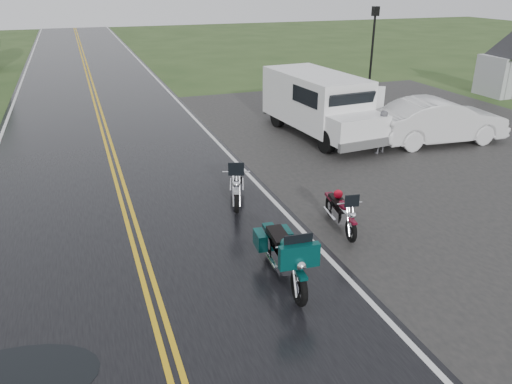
{
  "coord_description": "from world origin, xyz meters",
  "views": [
    {
      "loc": [
        -0.84,
        -8.09,
        5.6
      ],
      "look_at": [
        2.8,
        2.0,
        1.0
      ],
      "focal_mm": 35.0,
      "sensor_mm": 36.0,
      "label": 1
    }
  ],
  "objects_px": {
    "visitor_center": "(509,48)",
    "lamp_post_far_right": "(372,55)",
    "motorcycle_silver": "(236,191)",
    "sedan_white": "(439,122)",
    "person_at_van": "(381,133)",
    "motorcycle_teal": "(300,274)",
    "van_white": "(328,120)",
    "motorcycle_red": "(352,222)"
  },
  "relations": [
    {
      "from": "motorcycle_silver",
      "to": "sedan_white",
      "type": "xyz_separation_m",
      "value": [
        8.81,
        3.31,
        0.15
      ]
    },
    {
      "from": "motorcycle_silver",
      "to": "lamp_post_far_right",
      "type": "relative_size",
      "value": 0.49
    },
    {
      "from": "sedan_white",
      "to": "lamp_post_far_right",
      "type": "height_order",
      "value": "lamp_post_far_right"
    },
    {
      "from": "visitor_center",
      "to": "van_white",
      "type": "height_order",
      "value": "visitor_center"
    },
    {
      "from": "motorcycle_silver",
      "to": "motorcycle_red",
      "type": "bearing_deg",
      "value": -31.84
    },
    {
      "from": "motorcycle_silver",
      "to": "van_white",
      "type": "distance_m",
      "value": 5.72
    },
    {
      "from": "motorcycle_teal",
      "to": "lamp_post_far_right",
      "type": "relative_size",
      "value": 0.53
    },
    {
      "from": "van_white",
      "to": "lamp_post_far_right",
      "type": "distance_m",
      "value": 8.67
    },
    {
      "from": "motorcycle_red",
      "to": "motorcycle_teal",
      "type": "height_order",
      "value": "motorcycle_teal"
    },
    {
      "from": "person_at_van",
      "to": "motorcycle_red",
      "type": "bearing_deg",
      "value": 30.78
    },
    {
      "from": "motorcycle_teal",
      "to": "motorcycle_silver",
      "type": "height_order",
      "value": "motorcycle_teal"
    },
    {
      "from": "motorcycle_silver",
      "to": "sedan_white",
      "type": "distance_m",
      "value": 9.42
    },
    {
      "from": "motorcycle_red",
      "to": "sedan_white",
      "type": "distance_m",
      "value": 8.88
    },
    {
      "from": "motorcycle_teal",
      "to": "lamp_post_far_right",
      "type": "height_order",
      "value": "lamp_post_far_right"
    },
    {
      "from": "visitor_center",
      "to": "motorcycle_teal",
      "type": "height_order",
      "value": "visitor_center"
    },
    {
      "from": "person_at_van",
      "to": "lamp_post_far_right",
      "type": "bearing_deg",
      "value": -139.91
    },
    {
      "from": "visitor_center",
      "to": "person_at_van",
      "type": "height_order",
      "value": "visitor_center"
    },
    {
      "from": "lamp_post_far_right",
      "to": "van_white",
      "type": "bearing_deg",
      "value": -131.04
    },
    {
      "from": "person_at_van",
      "to": "sedan_white",
      "type": "height_order",
      "value": "sedan_white"
    },
    {
      "from": "visitor_center",
      "to": "van_white",
      "type": "bearing_deg",
      "value": -157.29
    },
    {
      "from": "van_white",
      "to": "lamp_post_far_right",
      "type": "xyz_separation_m",
      "value": [
        5.65,
        6.49,
        1.06
      ]
    },
    {
      "from": "motorcycle_red",
      "to": "motorcycle_teal",
      "type": "distance_m",
      "value": 2.76
    },
    {
      "from": "sedan_white",
      "to": "lamp_post_far_right",
      "type": "bearing_deg",
      "value": -5.74
    },
    {
      "from": "visitor_center",
      "to": "sedan_white",
      "type": "height_order",
      "value": "visitor_center"
    },
    {
      "from": "van_white",
      "to": "sedan_white",
      "type": "bearing_deg",
      "value": -8.9
    },
    {
      "from": "visitor_center",
      "to": "motorcycle_silver",
      "type": "relative_size",
      "value": 7.24
    },
    {
      "from": "motorcycle_teal",
      "to": "van_white",
      "type": "height_order",
      "value": "van_white"
    },
    {
      "from": "motorcycle_silver",
      "to": "person_at_van",
      "type": "height_order",
      "value": "person_at_van"
    },
    {
      "from": "motorcycle_teal",
      "to": "person_at_van",
      "type": "distance_m",
      "value": 9.45
    },
    {
      "from": "lamp_post_far_right",
      "to": "sedan_white",
      "type": "bearing_deg",
      "value": -100.42
    },
    {
      "from": "visitor_center",
      "to": "motorcycle_red",
      "type": "distance_m",
      "value": 19.23
    },
    {
      "from": "visitor_center",
      "to": "motorcycle_red",
      "type": "bearing_deg",
      "value": -143.56
    },
    {
      "from": "motorcycle_red",
      "to": "van_white",
      "type": "bearing_deg",
      "value": 76.18
    },
    {
      "from": "motorcycle_silver",
      "to": "sedan_white",
      "type": "height_order",
      "value": "sedan_white"
    },
    {
      "from": "visitor_center",
      "to": "lamp_post_far_right",
      "type": "height_order",
      "value": "visitor_center"
    },
    {
      "from": "motorcycle_red",
      "to": "lamp_post_far_right",
      "type": "bearing_deg",
      "value": 65.42
    },
    {
      "from": "sedan_white",
      "to": "lamp_post_far_right",
      "type": "relative_size",
      "value": 1.09
    },
    {
      "from": "visitor_center",
      "to": "motorcycle_teal",
      "type": "relative_size",
      "value": 6.79
    },
    {
      "from": "motorcycle_silver",
      "to": "lamp_post_far_right",
      "type": "xyz_separation_m",
      "value": [
        10.06,
        10.1,
        1.59
      ]
    },
    {
      "from": "motorcycle_teal",
      "to": "motorcycle_silver",
      "type": "xyz_separation_m",
      "value": [
        0.13,
        4.12,
        -0.04
      ]
    },
    {
      "from": "motorcycle_red",
      "to": "van_white",
      "type": "height_order",
      "value": "van_white"
    },
    {
      "from": "motorcycle_teal",
      "to": "motorcycle_red",
      "type": "bearing_deg",
      "value": 44.57
    }
  ]
}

